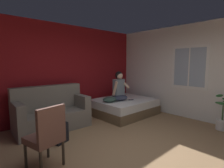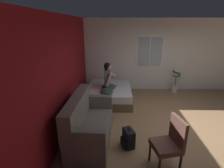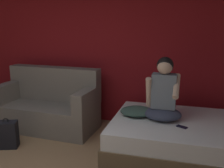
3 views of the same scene
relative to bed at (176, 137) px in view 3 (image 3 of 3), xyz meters
The scene contains 7 objects.
wall_back_accent 2.29m from the bed, 148.65° to the left, with size 10.63×0.16×2.70m, color maroon.
bed is the anchor object (origin of this frame).
couch 2.22m from the bed, behind, with size 1.74×0.90×1.04m.
person_seated 0.63m from the bed, behind, with size 0.52×0.45×0.88m.
backpack 2.45m from the bed, 168.26° to the right, with size 0.34×0.31×0.46m.
throw_pillow 0.65m from the bed, behind, with size 0.48×0.36×0.14m, color #385147.
cell_phone 0.34m from the bed, 71.87° to the right, with size 0.07×0.14×0.01m, color black.
Camera 3 is at (1.76, -1.63, 1.80)m, focal length 42.00 mm.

